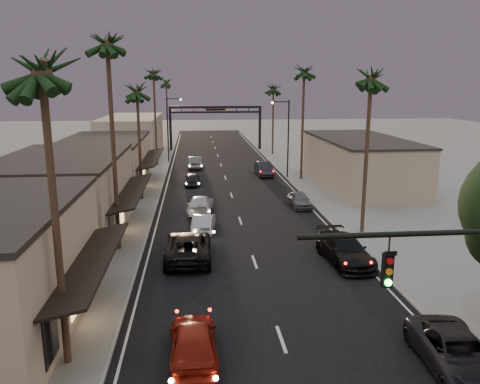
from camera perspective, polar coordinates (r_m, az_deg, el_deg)
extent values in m
plane|color=slate|center=(49.13, -1.33, 0.41)|extent=(200.00, 200.00, 0.00)
cube|color=black|center=(54.01, -1.73, 1.55)|extent=(14.00, 120.00, 0.02)
cube|color=slate|center=(61.05, -11.12, 2.69)|extent=(5.00, 92.00, 0.12)
cube|color=slate|center=(62.14, 6.62, 3.02)|extent=(5.00, 92.00, 0.12)
cube|color=tan|center=(36.01, -20.69, -0.57)|extent=(8.00, 14.00, 5.50)
cube|color=tan|center=(51.38, -16.16, 3.29)|extent=(8.00, 16.00, 5.00)
cube|color=tan|center=(73.85, -13.00, 6.64)|extent=(8.00, 20.00, 6.00)
cube|color=tan|center=(51.58, 14.38, 3.43)|extent=(8.00, 18.00, 5.00)
cylinder|color=black|center=(14.28, 23.74, -4.57)|extent=(8.40, 0.16, 0.16)
cube|color=black|center=(13.93, 17.52, -9.07)|extent=(0.28, 0.22, 1.00)
cube|color=black|center=(78.26, -8.46, 7.54)|extent=(0.40, 0.40, 7.00)
cube|color=black|center=(78.92, 2.43, 7.71)|extent=(0.40, 0.40, 7.00)
cube|color=black|center=(77.99, -3.03, 10.29)|extent=(15.20, 0.35, 0.35)
cube|color=black|center=(78.03, -3.02, 9.70)|extent=(15.20, 0.30, 0.30)
cube|color=beige|center=(77.99, -3.02, 10.00)|extent=(4.20, 0.12, 1.00)
cylinder|color=black|center=(54.26, 5.90, 6.35)|extent=(0.16, 0.16, 9.00)
cylinder|color=black|center=(53.75, 4.94, 10.91)|extent=(2.00, 0.12, 0.12)
sphere|color=#FFD899|center=(53.60, 3.97, 10.81)|extent=(0.30, 0.30, 0.30)
cylinder|color=black|center=(66.22, -8.81, 7.44)|extent=(0.16, 0.16, 9.00)
cylinder|color=black|center=(65.92, -8.05, 11.19)|extent=(2.00, 0.12, 0.12)
sphere|color=#FFD899|center=(65.89, -7.25, 11.12)|extent=(0.30, 0.30, 0.30)
cylinder|color=#38281C|center=(18.32, -21.50, -4.26)|extent=(0.28, 0.28, 11.00)
sphere|color=black|center=(17.61, -23.18, 15.09)|extent=(3.20, 3.20, 3.20)
cylinder|color=#38281C|center=(30.55, -15.15, 4.70)|extent=(0.28, 0.28, 13.00)
sphere|color=black|center=(30.41, -15.97, 18.05)|extent=(3.20, 3.20, 3.20)
cylinder|color=#38281C|center=(44.49, -12.14, 5.35)|extent=(0.28, 0.28, 10.00)
sphere|color=black|center=(44.13, -12.49, 12.57)|extent=(3.20, 3.20, 3.20)
cylinder|color=#38281C|center=(63.21, -10.28, 8.50)|extent=(0.28, 0.28, 12.00)
sphere|color=black|center=(63.07, -10.53, 14.49)|extent=(3.20, 3.20, 3.20)
cylinder|color=#38281C|center=(34.45, 15.13, 3.90)|extent=(0.28, 0.28, 11.00)
sphere|color=black|center=(34.08, 15.74, 14.08)|extent=(3.20, 3.20, 3.20)
cylinder|color=#38281C|center=(53.43, 7.63, 7.82)|extent=(0.28, 0.28, 12.00)
sphere|color=black|center=(53.27, 7.85, 14.91)|extent=(3.20, 3.20, 3.20)
cylinder|color=#38281C|center=(73.07, 4.04, 8.45)|extent=(0.28, 0.28, 10.00)
sphere|color=black|center=(72.85, 4.11, 12.85)|extent=(3.20, 3.20, 3.20)
cylinder|color=#38281C|center=(86.12, -8.86, 9.33)|extent=(0.28, 0.28, 11.00)
sphere|color=black|center=(85.97, -9.00, 13.39)|extent=(3.20, 3.20, 3.20)
imported|color=maroon|center=(19.38, -5.70, -17.65)|extent=(1.97, 4.69, 1.58)
imported|color=black|center=(29.44, -6.33, -6.58)|extent=(2.90, 6.10, 1.68)
imported|color=#A8A8AD|center=(34.72, -4.45, -3.77)|extent=(1.93, 4.29, 1.36)
imported|color=#BCBCBC|center=(40.01, -4.86, -1.49)|extent=(2.50, 5.09, 1.43)
imported|color=black|center=(50.91, -5.81, 1.57)|extent=(1.75, 4.07, 1.37)
imported|color=#54545A|center=(61.36, -5.46, 3.62)|extent=(1.78, 4.83, 1.58)
imported|color=black|center=(20.35, 25.05, -17.45)|extent=(2.81, 5.50, 1.49)
imported|color=black|center=(29.43, 12.64, -6.90)|extent=(2.75, 5.75, 1.62)
imported|color=#56565C|center=(41.92, 7.30, -0.94)|extent=(1.72, 4.00, 1.35)
imported|color=black|center=(56.29, 2.92, 2.85)|extent=(1.85, 5.00, 1.63)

